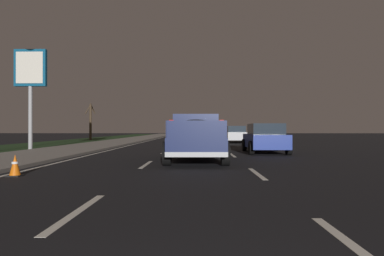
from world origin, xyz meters
TOP-DOWN VIEW (x-y plane):
  - ground at (27.00, 0.00)m, footprint 144.00×144.00m
  - sidewalk_shoulder at (27.00, 7.45)m, footprint 108.00×4.00m
  - grass_verge at (27.00, 12.45)m, footprint 108.00×6.00m
  - lane_markings at (30.56, 3.03)m, footprint 108.49×7.04m
  - pickup_truck at (12.36, 0.00)m, footprint 5.45×2.33m
  - sedan_silver at (29.68, -3.51)m, footprint 4.44×2.10m
  - sedan_blue at (16.68, -3.63)m, footprint 4.45×2.10m
  - gas_price_sign at (18.61, 9.88)m, footprint 0.27×1.90m
  - bare_tree_far at (36.88, 12.26)m, footprint 1.69×0.95m
  - traffic_cone_near at (7.91, 4.80)m, footprint 0.36×0.36m

SIDE VIEW (x-z plane):
  - ground at x=27.00m, z-range 0.00..0.00m
  - grass_verge at x=27.00m, z-range 0.00..0.01m
  - lane_markings at x=30.56m, z-range 0.00..0.01m
  - sidewalk_shoulder at x=27.00m, z-range 0.00..0.12m
  - traffic_cone_near at x=7.91m, z-range -0.01..0.57m
  - sedan_silver at x=29.68m, z-range 0.01..1.55m
  - sedan_blue at x=16.68m, z-range 0.01..1.55m
  - pickup_truck at x=12.36m, z-range 0.05..1.92m
  - bare_tree_far at x=36.88m, z-range 0.12..4.38m
  - gas_price_sign at x=18.61m, z-range 1.45..7.46m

